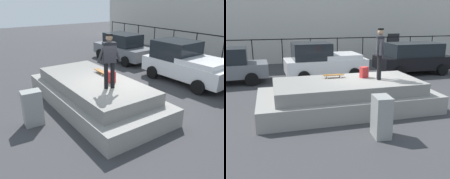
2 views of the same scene
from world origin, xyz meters
TOP-DOWN VIEW (x-y plane):
  - ground_plane at (0.00, 0.00)m, footprint 60.00×60.00m
  - concrete_ledge at (-0.97, -0.45)m, footprint 6.28×2.89m
  - skateboarder at (0.20, -0.50)m, footprint 0.36×0.80m
  - skateboard at (-1.34, 0.13)m, footprint 0.78×0.25m
  - backpack at (-0.23, -0.13)m, footprint 0.32×0.27m
  - car_grey_sedan_near at (-5.89, 4.68)m, footprint 4.40×2.16m
  - car_white_pickup_mid at (-0.81, 4.69)m, footprint 4.42×2.29m
  - utility_box at (-0.73, -2.86)m, footprint 0.48×0.63m

SIDE VIEW (x-z plane):
  - ground_plane at x=0.00m, z-range 0.00..0.00m
  - concrete_ledge at x=-0.97m, z-range -0.05..1.00m
  - utility_box at x=-0.73m, z-range 0.00..1.17m
  - car_grey_sedan_near at x=-5.89m, z-range 0.01..1.77m
  - car_white_pickup_mid at x=-0.81m, z-range -0.02..1.91m
  - skateboard at x=-1.34m, z-range 1.09..1.21m
  - backpack at x=-0.23m, z-range 1.05..1.45m
  - skateboarder at x=0.20m, z-range 1.19..2.99m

